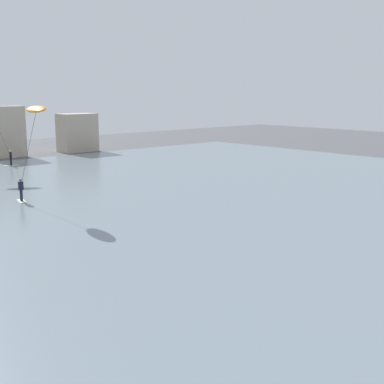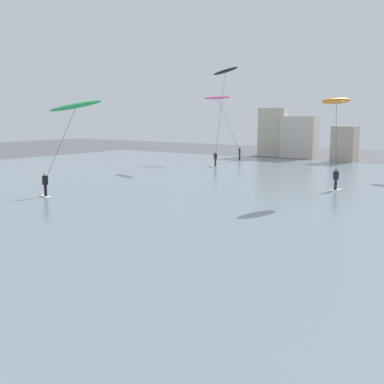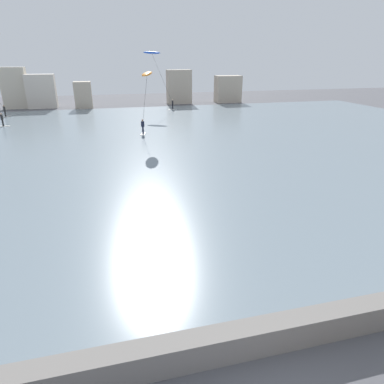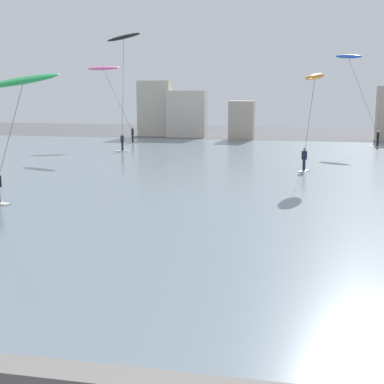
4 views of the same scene
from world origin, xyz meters
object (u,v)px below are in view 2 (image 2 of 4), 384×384
Objects in this scene: kitesurfer_orange at (336,109)px; kitesurfer_pink at (220,103)px; kitesurfer_green at (74,111)px; kitesurfer_black at (225,79)px.

kitesurfer_orange is 0.85× the size of kitesurfer_pink.
kitesurfer_green is 0.84× the size of kitesurfer_pink.
kitesurfer_green is 0.62× the size of kitesurfer_black.
kitesurfer_black is at bearing 95.01° from kitesurfer_green.
kitesurfer_green is 23.53m from kitesurfer_black.
kitesurfer_pink is (-20.66, 17.57, 1.10)m from kitesurfer_orange.
kitesurfer_black is at bearing 142.55° from kitesurfer_orange.
kitesurfer_orange is at bearing -40.38° from kitesurfer_pink.
kitesurfer_black is 1.60× the size of kitesurfer_orange.
kitesurfer_orange is at bearing 33.02° from kitesurfer_green.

